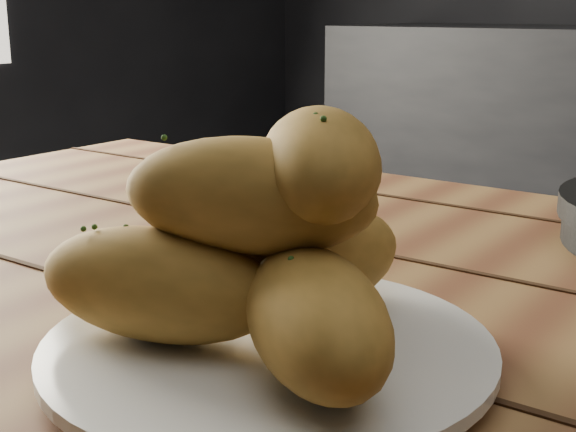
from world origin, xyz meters
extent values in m
cube|color=brown|center=(-0.12, -0.37, 0.73)|extent=(1.55, 0.83, 0.04)
cylinder|color=brown|center=(-0.77, -0.02, 0.35)|extent=(0.07, 0.07, 0.71)
cylinder|color=white|center=(-0.19, -0.51, 0.76)|extent=(0.25, 0.25, 0.01)
cylinder|color=white|center=(-0.19, -0.51, 0.76)|extent=(0.27, 0.27, 0.01)
ellipsoid|color=#B68132|center=(-0.24, -0.55, 0.80)|extent=(0.17, 0.10, 0.07)
ellipsoid|color=#B68132|center=(-0.13, -0.54, 0.80)|extent=(0.16, 0.16, 0.07)
ellipsoid|color=#B68132|center=(-0.19, -0.46, 0.80)|extent=(0.09, 0.16, 0.07)
ellipsoid|color=#B68132|center=(-0.20, -0.52, 0.86)|extent=(0.17, 0.11, 0.07)
ellipsoid|color=#B68132|center=(-0.17, -0.48, 0.87)|extent=(0.14, 0.16, 0.07)
camera|label=1|loc=(0.08, -0.86, 0.96)|focal=50.00mm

